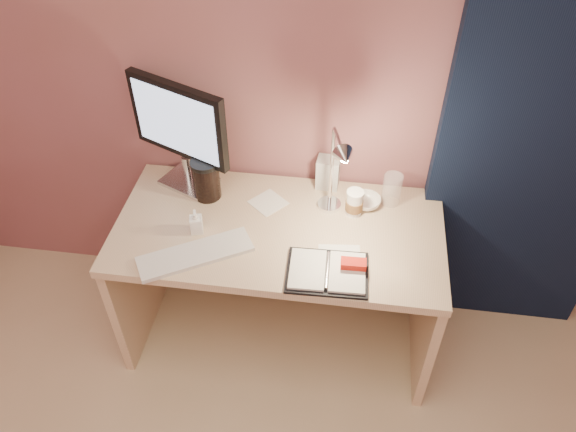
# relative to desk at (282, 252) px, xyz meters

# --- Properties ---
(room) EXTENTS (3.50, 3.50, 3.50)m
(room) POSITION_rel_desk_xyz_m (0.95, 0.24, 0.63)
(room) COLOR #C6B28E
(room) RESTS_ON ground
(desk) EXTENTS (1.40, 0.70, 0.73)m
(desk) POSITION_rel_desk_xyz_m (0.00, 0.00, 0.00)
(desk) COLOR #CEB392
(desk) RESTS_ON ground
(monitor) EXTENTS (0.46, 0.26, 0.52)m
(monitor) POSITION_rel_desk_xyz_m (-0.46, 0.17, 0.54)
(monitor) COLOR silver
(monitor) RESTS_ON desk
(keyboard) EXTENTS (0.47, 0.35, 0.02)m
(keyboard) POSITION_rel_desk_xyz_m (-0.31, -0.28, 0.24)
(keyboard) COLOR silver
(keyboard) RESTS_ON desk
(planner) EXTENTS (0.33, 0.25, 0.05)m
(planner) POSITION_rel_desk_xyz_m (0.24, -0.30, 0.24)
(planner) COLOR black
(planner) RESTS_ON desk
(paper_a) EXTENTS (0.19, 0.19, 0.00)m
(paper_a) POSITION_rel_desk_xyz_m (0.27, -0.23, 0.23)
(paper_a) COLOR silver
(paper_a) RESTS_ON desk
(paper_c) EXTENTS (0.19, 0.19, 0.00)m
(paper_c) POSITION_rel_desk_xyz_m (-0.07, 0.08, 0.23)
(paper_c) COLOR silver
(paper_c) RESTS_ON desk
(coffee_cup) EXTENTS (0.08, 0.08, 0.12)m
(coffee_cup) POSITION_rel_desk_xyz_m (0.31, 0.06, 0.28)
(coffee_cup) COLOR white
(coffee_cup) RESTS_ON desk
(clear_cup) EXTENTS (0.08, 0.08, 0.15)m
(clear_cup) POSITION_rel_desk_xyz_m (0.47, 0.16, 0.30)
(clear_cup) COLOR white
(clear_cup) RESTS_ON desk
(bowl) EXTENTS (0.17, 0.17, 0.04)m
(bowl) POSITION_rel_desk_xyz_m (0.36, 0.12, 0.25)
(bowl) COLOR white
(bowl) RESTS_ON desk
(lotion_bottle) EXTENTS (0.06, 0.06, 0.11)m
(lotion_bottle) POSITION_rel_desk_xyz_m (-0.34, -0.14, 0.28)
(lotion_bottle) COLOR white
(lotion_bottle) RESTS_ON desk
(dark_jar) EXTENTS (0.12, 0.12, 0.17)m
(dark_jar) POSITION_rel_desk_xyz_m (-0.35, 0.09, 0.31)
(dark_jar) COLOR black
(dark_jar) RESTS_ON desk
(product_box) EXTENTS (0.11, 0.09, 0.15)m
(product_box) POSITION_rel_desk_xyz_m (0.18, 0.24, 0.30)
(product_box) COLOR silver
(product_box) RESTS_ON desk
(desk_lamp) EXTENTS (0.15, 0.27, 0.44)m
(desk_lamp) POSITION_rel_desk_xyz_m (0.17, -0.01, 0.50)
(desk_lamp) COLOR silver
(desk_lamp) RESTS_ON desk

